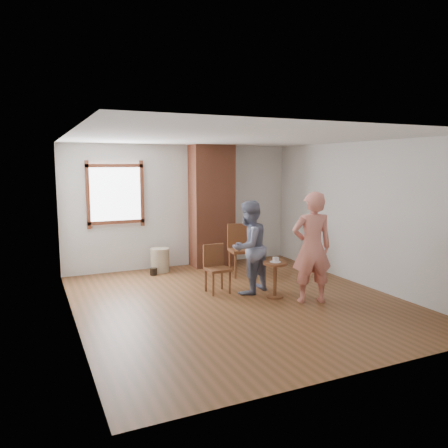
% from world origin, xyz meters
% --- Properties ---
extents(ground, '(5.50, 5.50, 0.00)m').
position_xyz_m(ground, '(0.00, 0.00, 0.00)').
color(ground, brown).
rests_on(ground, ground).
extents(room_shell, '(5.04, 5.52, 2.62)m').
position_xyz_m(room_shell, '(-0.06, 0.61, 1.81)').
color(room_shell, silver).
rests_on(room_shell, ground).
extents(brick_chimney, '(0.90, 0.50, 2.60)m').
position_xyz_m(brick_chimney, '(0.60, 2.50, 1.30)').
color(brick_chimney, '#A35739').
rests_on(brick_chimney, ground).
extents(stoneware_crock, '(0.39, 0.39, 0.49)m').
position_xyz_m(stoneware_crock, '(-0.60, 2.40, 0.24)').
color(stoneware_crock, tan).
rests_on(stoneware_crock, ground).
extents(dark_pot, '(0.19, 0.19, 0.14)m').
position_xyz_m(dark_pot, '(-0.80, 2.17, 0.07)').
color(dark_pot, black).
rests_on(dark_pot, ground).
extents(dining_chair_left, '(0.40, 0.40, 0.82)m').
position_xyz_m(dining_chair_left, '(-0.11, 0.62, 0.46)').
color(dining_chair_left, brown).
rests_on(dining_chair_left, ground).
extents(dining_chair_right, '(0.54, 0.54, 1.02)m').
position_xyz_m(dining_chair_right, '(0.80, 1.50, 0.57)').
color(dining_chair_right, brown).
rests_on(dining_chair_right, ground).
extents(side_table, '(0.40, 0.40, 0.60)m').
position_xyz_m(side_table, '(0.64, -0.09, 0.40)').
color(side_table, brown).
rests_on(side_table, ground).
extents(cake_plate, '(0.18, 0.18, 0.01)m').
position_xyz_m(cake_plate, '(0.64, -0.09, 0.60)').
color(cake_plate, white).
rests_on(cake_plate, side_table).
extents(cake_slice, '(0.08, 0.07, 0.06)m').
position_xyz_m(cake_slice, '(0.65, -0.09, 0.64)').
color(cake_slice, white).
rests_on(cake_slice, cake_plate).
extents(man, '(0.96, 0.88, 1.59)m').
position_xyz_m(man, '(0.37, 0.34, 0.79)').
color(man, '#151B3A').
rests_on(man, ground).
extents(person_pink, '(0.74, 0.59, 1.78)m').
position_xyz_m(person_pink, '(1.04, -0.53, 0.89)').
color(person_pink, '#E18170').
rests_on(person_pink, ground).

